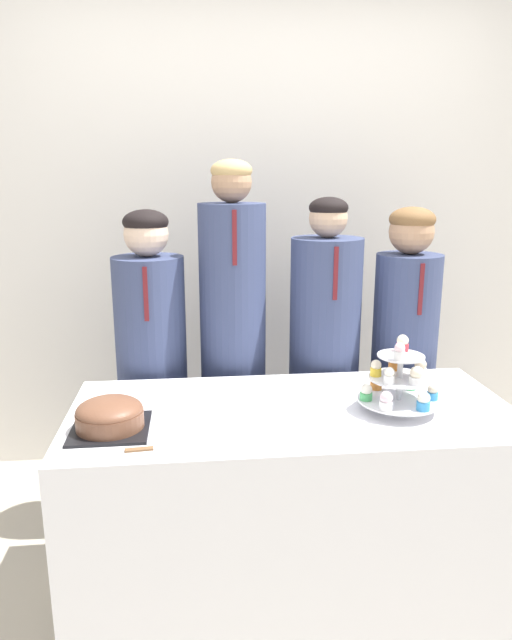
# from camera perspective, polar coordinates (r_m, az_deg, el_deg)

# --- Properties ---
(wall_back) EXTENTS (9.00, 0.06, 2.70)m
(wall_back) POSITION_cam_1_polar(r_m,az_deg,el_deg) (3.09, 0.01, 10.52)
(wall_back) COLOR silver
(wall_back) RESTS_ON ground_plane
(table) EXTENTS (1.58, 0.72, 0.74)m
(table) POSITION_cam_1_polar(r_m,az_deg,el_deg) (2.23, 3.52, -17.62)
(table) COLOR white
(table) RESTS_ON ground_plane
(round_cake) EXTENTS (0.25, 0.25, 0.11)m
(round_cake) POSITION_cam_1_polar(r_m,az_deg,el_deg) (1.93, -14.42, -9.21)
(round_cake) COLOR black
(round_cake) RESTS_ON table
(cake_knife) EXTENTS (0.28, 0.04, 0.01)m
(cake_knife) POSITION_cam_1_polar(r_m,az_deg,el_deg) (1.79, -9.94, -12.54)
(cake_knife) COLOR silver
(cake_knife) RESTS_ON table
(cupcake_stand) EXTENTS (0.29, 0.29, 0.26)m
(cupcake_stand) POSITION_cam_1_polar(r_m,az_deg,el_deg) (2.05, 14.16, -5.92)
(cupcake_stand) COLOR silver
(cupcake_stand) RESTS_ON table
(student_0) EXTENTS (0.30, 0.31, 1.41)m
(student_0) POSITION_cam_1_polar(r_m,az_deg,el_deg) (2.58, -10.28, -5.95)
(student_0) COLOR #384266
(student_0) RESTS_ON ground_plane
(student_1) EXTENTS (0.29, 0.29, 1.61)m
(student_1) POSITION_cam_1_polar(r_m,az_deg,el_deg) (2.54, -2.29, -3.64)
(student_1) COLOR #384266
(student_1) RESTS_ON ground_plane
(student_2) EXTENTS (0.32, 0.32, 1.46)m
(student_2) POSITION_cam_1_polar(r_m,az_deg,el_deg) (2.63, 6.78, -5.09)
(student_2) COLOR #384266
(student_2) RESTS_ON ground_plane
(student_3) EXTENTS (0.29, 0.30, 1.42)m
(student_3) POSITION_cam_1_polar(r_m,az_deg,el_deg) (2.73, 14.45, -4.73)
(student_3) COLOR #384266
(student_3) RESTS_ON ground_plane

